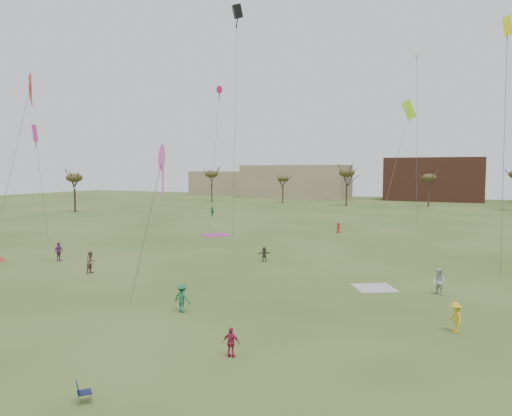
% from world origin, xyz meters
% --- Properties ---
extents(ground, '(260.00, 260.00, 0.00)m').
position_xyz_m(ground, '(0.00, 0.00, 0.00)').
color(ground, '#344E18').
rests_on(ground, ground).
extents(flyer_near_center, '(1.22, 0.79, 1.79)m').
position_xyz_m(flyer_near_center, '(1.01, -0.84, 0.90)').
color(flyer_near_center, '#226844').
rests_on(flyer_near_center, ground).
extents(spectator_fore_a, '(0.86, 0.41, 1.43)m').
position_xyz_m(spectator_fore_a, '(7.16, -5.89, 0.71)').
color(spectator_fore_a, '#AC1D48').
rests_on(spectator_fore_a, ground).
extents(spectator_fore_b, '(0.74, 0.94, 1.90)m').
position_xyz_m(spectator_fore_b, '(-12.29, 5.23, 0.95)').
color(spectator_fore_b, '#7E6050').
rests_on(spectator_fore_b, ground).
extents(spectator_fore_c, '(1.23, 1.26, 1.44)m').
position_xyz_m(spectator_fore_c, '(-1.16, 16.29, 0.72)').
color(spectator_fore_c, brown).
rests_on(spectator_fore_c, ground).
extents(flyer_mid_b, '(1.05, 1.24, 1.67)m').
position_xyz_m(flyer_mid_b, '(16.51, 2.32, 0.84)').
color(flyer_mid_b, gold).
rests_on(flyer_mid_b, ground).
extents(spectator_mid_d, '(0.56, 1.12, 1.84)m').
position_xyz_m(spectator_mid_d, '(-19.18, 8.10, 0.92)').
color(spectator_mid_d, '#8B3A8A').
rests_on(spectator_mid_d, ground).
extents(spectator_mid_e, '(1.15, 1.09, 1.87)m').
position_xyz_m(spectator_mid_e, '(15.02, 10.33, 0.94)').
color(spectator_mid_e, silver).
rests_on(spectator_mid_e, ground).
extents(flyer_far_a, '(1.47, 1.55, 1.75)m').
position_xyz_m(flyer_far_a, '(-28.41, 52.94, 0.87)').
color(flyer_far_a, '#2A7F4C').
rests_on(flyer_far_a, ground).
extents(flyer_far_b, '(0.69, 0.81, 1.41)m').
position_xyz_m(flyer_far_b, '(-0.49, 39.86, 0.71)').
color(flyer_far_b, red).
rests_on(flyer_far_b, ground).
extents(blanket_cream, '(3.88, 3.88, 0.03)m').
position_xyz_m(blanket_cream, '(10.53, 10.36, 0.00)').
color(blanket_cream, beige).
rests_on(blanket_cream, ground).
extents(blanket_plum, '(4.82, 4.82, 0.03)m').
position_xyz_m(blanket_plum, '(-14.63, 30.47, 0.00)').
color(blanket_plum, '#A9348A').
rests_on(blanket_plum, ground).
extents(camp_chair_center, '(0.73, 0.74, 0.87)m').
position_xyz_m(camp_chair_center, '(4.24, -12.21, 0.26)').
color(camp_chair_center, '#151A3C').
rests_on(camp_chair_center, ground).
extents(kites_aloft, '(55.96, 51.92, 25.99)m').
position_xyz_m(kites_aloft, '(-0.61, 26.70, 20.93)').
color(kites_aloft, orange).
rests_on(kites_aloft, ground).
extents(tree_line, '(117.44, 49.32, 8.91)m').
position_xyz_m(tree_line, '(-2.85, 79.12, 7.09)').
color(tree_line, '#3A2B1E').
rests_on(tree_line, ground).
extents(building_tan, '(32.00, 14.00, 10.00)m').
position_xyz_m(building_tan, '(-35.00, 115.00, 5.00)').
color(building_tan, '#937F60').
rests_on(building_tan, ground).
extents(building_brick, '(26.00, 16.00, 12.00)m').
position_xyz_m(building_brick, '(5.00, 120.00, 6.00)').
color(building_brick, brown).
rests_on(building_brick, ground).
extents(building_tan_west, '(20.00, 12.00, 8.00)m').
position_xyz_m(building_tan_west, '(-65.00, 122.00, 4.00)').
color(building_tan_west, '#937F60').
rests_on(building_tan_west, ground).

